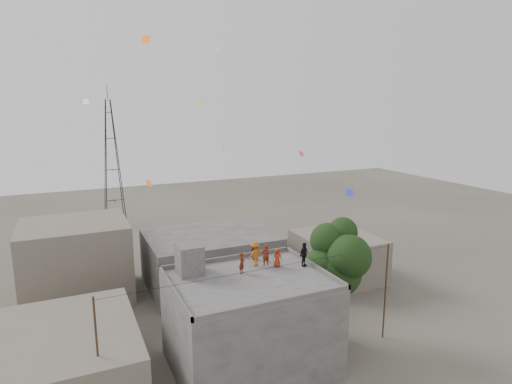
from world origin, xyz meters
TOP-DOWN VIEW (x-y plane):
  - ground at (0.00, 0.00)m, footprint 140.00×140.00m
  - main_building at (0.00, 0.00)m, footprint 10.00×8.00m
  - parapet at (0.00, 0.00)m, footprint 10.00×8.00m
  - stair_head_box at (-3.20, 2.60)m, footprint 1.60×1.80m
  - neighbor_west at (-11.00, 2.00)m, footprint 8.00×10.00m
  - neighbor_north at (2.00, 14.00)m, footprint 12.00×9.00m
  - neighbor_northwest at (-10.00, 16.00)m, footprint 9.00×8.00m
  - neighbor_east at (14.00, 10.00)m, footprint 7.00×8.00m
  - tree at (7.37, 0.60)m, footprint 4.90×4.60m
  - utility_line at (0.50, -1.25)m, footprint 20.12×0.62m
  - transmission_tower at (-4.00, 40.00)m, footprint 2.97×2.97m
  - person_red_adult at (2.06, 1.84)m, footprint 0.56×0.37m
  - person_orange_child at (2.68, 1.25)m, footprint 0.73×0.56m
  - person_dark_child at (1.81, 3.18)m, footprint 0.80×0.80m
  - person_dark_adult at (4.40, 0.56)m, footprint 1.09×0.86m
  - person_orange_adult at (1.33, 2.01)m, footprint 1.25×0.90m
  - person_red_child at (-0.02, 1.20)m, footprint 0.61×0.61m
  - kites at (1.53, 7.86)m, footprint 18.65×17.89m

SIDE VIEW (x-z plane):
  - ground at x=0.00m, z-range 0.00..0.00m
  - neighbor_west at x=-11.00m, z-range 0.00..4.00m
  - neighbor_east at x=14.00m, z-range 0.00..4.40m
  - neighbor_north at x=2.00m, z-range 0.00..5.00m
  - main_building at x=0.00m, z-range 0.00..6.10m
  - neighbor_northwest at x=-10.00m, z-range 0.00..7.00m
  - utility_line at x=0.50m, z-range 0.13..7.53m
  - tree at x=7.37m, z-range 1.55..10.65m
  - parapet at x=0.00m, z-range 6.10..6.40m
  - person_dark_child at x=1.81m, z-range 6.10..7.41m
  - person_orange_child at x=2.68m, z-range 6.10..7.42m
  - person_red_child at x=-0.02m, z-range 6.10..7.53m
  - person_red_adult at x=2.06m, z-range 6.10..7.64m
  - person_dark_adult at x=4.40m, z-range 6.10..7.82m
  - person_orange_adult at x=1.33m, z-range 6.10..7.84m
  - stair_head_box at x=-3.20m, z-range 6.10..8.10m
  - transmission_tower at x=-4.00m, z-range -0.93..19.07m
  - kites at x=1.53m, z-range 9.05..20.75m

